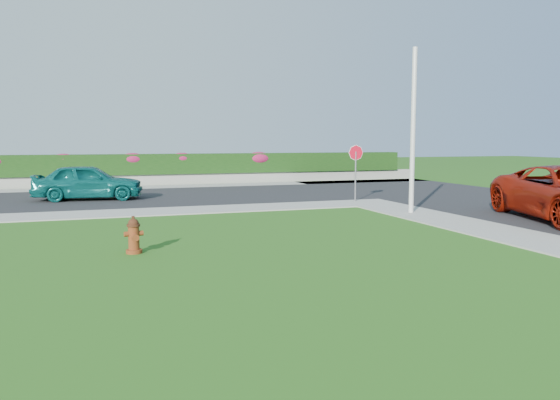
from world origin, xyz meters
name	(u,v)px	position (x,y,z in m)	size (l,w,h in m)	color
ground	(268,268)	(0.00, 0.00, 0.00)	(120.00, 120.00, 0.00)	black
street_far	(45,200)	(-5.00, 14.00, 0.02)	(26.00, 8.00, 0.04)	black
curb_corner	(369,203)	(7.00, 9.00, 0.02)	(2.00, 2.00, 0.04)	gray
sidewalk_beyond	(137,188)	(-1.00, 19.00, 0.02)	(34.00, 2.00, 0.04)	gray
retaining_wall	(134,180)	(-1.00, 20.50, 0.30)	(34.00, 0.40, 0.60)	gray
hedge	(134,164)	(-1.00, 20.60, 1.15)	(32.00, 0.90, 1.10)	black
fire_hydrant	(134,236)	(-2.34, 2.23, 0.39)	(0.42, 0.40, 0.81)	#4E200C
sedan_teal	(88,182)	(-3.31, 13.57, 0.77)	(1.72, 4.27, 1.45)	#0C5B59
utility_pole	(413,132)	(6.90, 5.86, 2.72)	(0.16, 0.16, 5.45)	silver
stop_sign	(356,160)	(6.71, 9.58, 1.66)	(0.62, 0.06, 2.27)	slate
flower_clump_c	(64,159)	(-4.52, 20.50, 1.48)	(1.10, 0.71, 0.55)	#B21E51
flower_clump_d	(133,159)	(-1.06, 20.50, 1.44)	(1.29, 0.83, 0.65)	#B21E51
flower_clump_e	(182,158)	(1.58, 20.50, 1.47)	(1.18, 0.76, 0.59)	#B21E51
flower_clump_f	(259,158)	(6.01, 20.50, 1.41)	(1.47, 0.94, 0.73)	#B21E51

